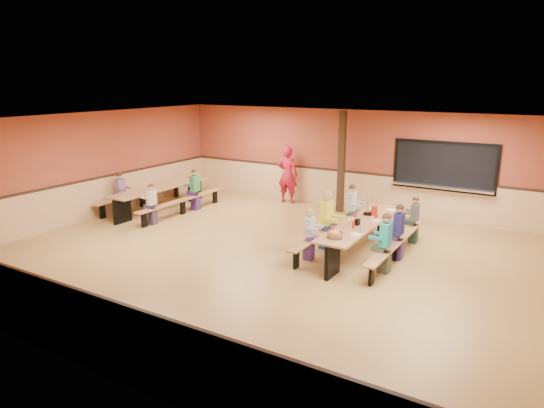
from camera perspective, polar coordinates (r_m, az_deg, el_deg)
The scene contains 23 objects.
ground at distance 10.94m, azimuth -0.27°, elevation -6.22°, with size 12.00×12.00×0.00m, color olive.
room_envelope at distance 10.72m, azimuth -0.27°, elevation -2.77°, with size 12.04×10.04×3.02m.
kitchen_pass_through at distance 14.17m, azimuth 19.57°, elevation 3.96°, with size 2.78×0.28×1.38m.
structural_post at distance 14.45m, azimuth 8.17°, elevation 4.88°, with size 0.18×0.18×3.00m, color black.
cafeteria_table_main at distance 11.16m, azimuth 10.42°, elevation -3.20°, with size 1.91×3.70×0.74m.
cafeteria_table_second at distance 15.02m, azimuth -12.88°, elevation 1.23°, with size 1.91×3.70×0.74m.
seated_child_white_left at distance 10.61m, azimuth 4.40°, elevation -3.66°, with size 0.34×0.27×1.14m, color silver, non-canonical shape.
seated_adult_yellow at distance 11.34m, azimuth 6.42°, elevation -1.93°, with size 0.44×0.36×1.36m, color yellow, non-canonical shape.
seated_child_grey_left at distance 12.73m, azimuth 9.32°, elevation -0.53°, with size 0.38×0.31×1.23m, color #BEBEBE, non-canonical shape.
seated_child_teal_right at distance 10.15m, azimuth 13.17°, elevation -4.55°, with size 0.39×0.32×1.25m, color teal, non-canonical shape.
seated_child_navy_right at distance 10.97m, azimuth 14.64°, elevation -3.24°, with size 0.38×0.31×1.23m, color navy, non-canonical shape.
seated_child_char_right at distance 12.20m, azimuth 16.40°, elevation -1.82°, with size 0.34×0.28×1.14m, color #484D52, non-canonical shape.
seated_child_purple_sec at distance 15.02m, azimuth -17.37°, elevation 1.23°, with size 0.37×0.30×1.20m, color slate, non-canonical shape.
seated_child_green_sec at distance 14.88m, azimuth -9.02°, elevation 1.68°, with size 0.38×0.31×1.24m, color #30743E, non-canonical shape.
seated_child_tan_sec at distance 13.59m, azimuth -13.94°, elevation -0.05°, with size 0.33×0.27×1.12m, color #BBA793, non-canonical shape.
standing_woman at distance 15.51m, azimuth 1.85°, elevation 3.47°, with size 0.67×0.44×1.83m, color #A61326.
punch_pitcher at distance 11.71m, azimuth 11.94°, elevation -0.78°, with size 0.16×0.16×0.22m, color red.
chip_bowl at distance 9.91m, azimuth 7.39°, elevation -3.58°, with size 0.32×0.32×0.15m, color orange, non-canonical shape.
napkin_dispenser at distance 10.88m, azimuth 9.99°, elevation -2.10°, with size 0.10×0.14×0.13m, color black.
condiment_mustard at distance 10.83m, azimuth 9.37°, elevation -2.04°, with size 0.06×0.06×0.17m, color yellow.
condiment_ketchup at distance 10.59m, azimuth 9.55°, elevation -2.43°, with size 0.06×0.06×0.17m, color #B2140F.
table_paddle at distance 11.71m, azimuth 11.22°, elevation -0.61°, with size 0.16×0.16×0.56m.
place_settings at distance 11.08m, azimuth 10.48°, elevation -1.87°, with size 0.65×3.30×0.11m, color beige, non-canonical shape.
Camera 1 is at (5.32, -8.75, 3.85)m, focal length 32.00 mm.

